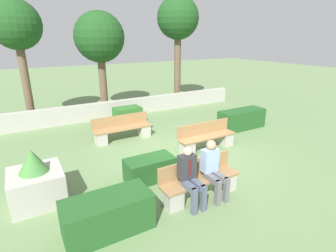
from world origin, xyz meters
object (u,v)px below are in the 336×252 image
(person_seated_man, at_px, (190,175))
(planter_corner_left, at_px, (36,182))
(tree_leftmost, at_px, (16,27))
(person_seated_woman, at_px, (213,167))
(tree_center_left, at_px, (100,38))
(bench_right_side, at_px, (207,139))
(bench_left_side, at_px, (123,130))
(tree_center_right, at_px, (178,20))
(bench_front, at_px, (200,183))

(person_seated_man, bearing_deg, planter_corner_left, 148.41)
(person_seated_man, height_order, tree_leftmost, tree_leftmost)
(person_seated_man, height_order, planter_corner_left, person_seated_man)
(person_seated_woman, xyz_separation_m, tree_center_left, (0.16, 8.68, 2.71))
(bench_right_side, bearing_deg, tree_leftmost, 117.88)
(bench_left_side, distance_m, bench_right_side, 3.01)
(person_seated_man, bearing_deg, tree_leftmost, 106.93)
(planter_corner_left, xyz_separation_m, tree_leftmost, (0.32, 6.63, 3.39))
(bench_right_side, bearing_deg, bench_left_side, 124.00)
(tree_center_left, bearing_deg, bench_right_side, -77.50)
(tree_center_right, bearing_deg, person_seated_woman, -117.05)
(bench_front, bearing_deg, tree_center_right, 61.21)
(person_seated_woman, distance_m, planter_corner_left, 3.93)
(bench_front, height_order, tree_center_right, tree_center_right)
(bench_right_side, distance_m, person_seated_woman, 2.77)
(bench_front, distance_m, tree_center_left, 9.10)
(planter_corner_left, relative_size, tree_center_left, 0.27)
(planter_corner_left, height_order, tree_center_right, tree_center_right)
(bench_front, distance_m, bench_left_side, 4.27)
(bench_left_side, height_order, bench_right_side, same)
(bench_left_side, bearing_deg, tree_center_left, 75.81)
(bench_front, xyz_separation_m, tree_center_right, (4.52, 8.22, 4.01))
(person_seated_woman, relative_size, planter_corner_left, 1.06)
(bench_front, distance_m, tree_leftmost, 9.44)
(person_seated_woman, relative_size, tree_center_left, 0.29)
(person_seated_woman, distance_m, tree_center_left, 9.09)
(person_seated_man, xyz_separation_m, person_seated_woman, (0.63, 0.00, 0.02))
(planter_corner_left, height_order, tree_leftmost, tree_leftmost)
(bench_left_side, xyz_separation_m, person_seated_woman, (0.50, -4.40, 0.41))
(bench_left_side, relative_size, person_seated_man, 1.58)
(person_seated_man, relative_size, tree_center_left, 0.28)
(person_seated_man, distance_m, planter_corner_left, 3.38)
(bench_front, xyz_separation_m, bench_right_side, (1.84, 2.09, 0.00))
(person_seated_man, distance_m, tree_center_right, 10.35)
(bench_left_side, bearing_deg, bench_front, -92.08)
(tree_leftmost, xyz_separation_m, tree_center_left, (3.34, 0.29, -0.41))
(bench_left_side, height_order, tree_leftmost, tree_leftmost)
(bench_front, relative_size, bench_left_side, 0.94)
(bench_front, bearing_deg, tree_center_left, 87.27)
(bench_right_side, xyz_separation_m, tree_center_left, (-1.43, 6.45, 3.12))
(bench_left_side, bearing_deg, person_seated_woman, -88.98)
(bench_left_side, distance_m, tree_center_right, 7.38)
(bench_front, height_order, bench_left_side, same)
(planter_corner_left, relative_size, tree_center_right, 0.23)
(bench_front, relative_size, tree_center_left, 0.42)
(tree_center_left, bearing_deg, tree_center_right, -4.39)
(tree_center_left, bearing_deg, person_seated_woman, -91.05)
(bench_right_side, bearing_deg, person_seated_woman, -135.36)
(bench_right_side, distance_m, tree_leftmost, 8.55)
(tree_center_left, bearing_deg, bench_front, -92.73)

